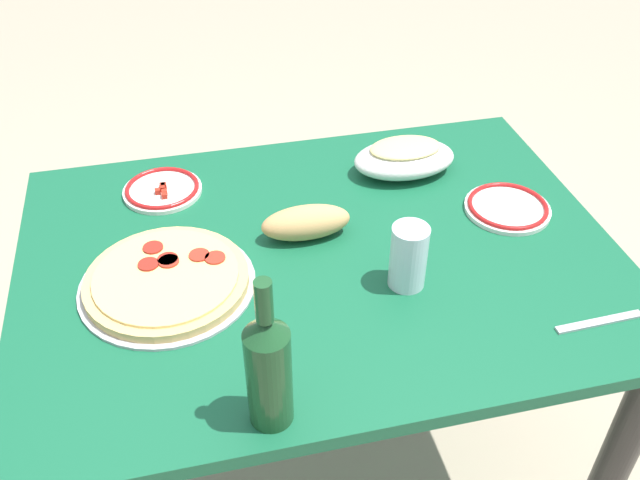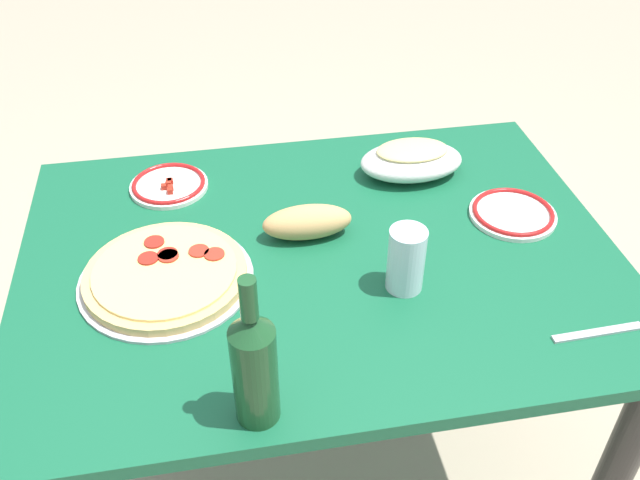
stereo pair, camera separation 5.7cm
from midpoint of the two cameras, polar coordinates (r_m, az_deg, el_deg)
The scene contains 10 objects.
ground_plane at distance 1.97m, azimuth 0.87°, elevation -18.21°, with size 8.00×8.00×0.00m, color tan.
dining_table at distance 1.49m, azimuth 1.09°, elevation -4.91°, with size 1.20×0.88×0.76m.
pepperoni_pizza at distance 1.35m, azimuth -11.47°, elevation -2.86°, with size 0.34×0.34×0.03m.
baked_pasta_dish at distance 1.62m, azimuth 8.57°, elevation 6.61°, with size 0.24×0.15×0.08m.
wine_bottle at distance 1.03m, azimuth -3.87°, elevation -10.35°, with size 0.07×0.07×0.28m.
water_glass at distance 1.29m, azimuth 8.38°, elevation -1.64°, with size 0.07×0.07×0.13m, color silver.
side_plate_near at distance 1.55m, azimuth 16.67°, elevation 2.13°, with size 0.19×0.19×0.02m.
side_plate_far at distance 1.61m, azimuth -11.41°, elevation 4.49°, with size 0.18×0.18×0.02m.
bread_loaf at distance 1.42m, azimuth 0.08°, elevation 1.48°, with size 0.19×0.08×0.07m, color tan.
fork_left at distance 1.33m, azimuth 23.11°, elevation -7.07°, with size 0.17×0.02×0.01m, color #B7B7BC.
Camera 2 is at (0.19, 1.06, 1.65)m, focal length 38.71 mm.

